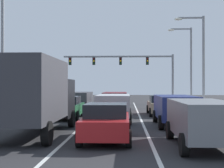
# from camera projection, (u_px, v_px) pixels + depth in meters

# --- Properties ---
(ground_plane) EXTENTS (120.00, 120.00, 0.00)m
(ground_plane) POSITION_uv_depth(u_px,v_px,m) (114.00, 122.00, 19.99)
(ground_plane) COLOR #28282B
(lane_stripe_between_right_lane_and_center_lane) EXTENTS (0.14, 39.26, 0.01)m
(lane_stripe_between_right_lane_and_center_lane) POSITION_uv_depth(u_px,v_px,m) (140.00, 117.00, 23.49)
(lane_stripe_between_right_lane_and_center_lane) COLOR silver
(lane_stripe_between_right_lane_and_center_lane) RESTS_ON ground
(lane_stripe_between_center_lane_and_left_lane) EXTENTS (0.14, 39.26, 0.01)m
(lane_stripe_between_center_lane_and_left_lane) POSITION_uv_depth(u_px,v_px,m) (93.00, 116.00, 23.64)
(lane_stripe_between_center_lane_and_left_lane) COLOR silver
(lane_stripe_between_center_lane_and_left_lane) RESTS_ON ground
(snow_bank_right_shoulder) EXTENTS (1.88, 39.26, 0.72)m
(snow_bank_right_shoulder) POSITION_uv_depth(u_px,v_px,m) (214.00, 112.00, 23.25)
(snow_bank_right_shoulder) COLOR white
(snow_bank_right_shoulder) RESTS_ON ground
(snow_bank_left_shoulder) EXTENTS (1.50, 39.26, 0.48)m
(snow_bank_left_shoulder) POSITION_uv_depth(u_px,v_px,m) (21.00, 113.00, 23.87)
(snow_bank_left_shoulder) COLOR white
(snow_bank_left_shoulder) RESTS_ON ground
(suv_gray_right_lane_nearest) EXTENTS (2.16, 4.90, 1.67)m
(suv_gray_right_lane_nearest) POSITION_uv_depth(u_px,v_px,m) (202.00, 119.00, 11.88)
(suv_gray_right_lane_nearest) COLOR slate
(suv_gray_right_lane_nearest) RESTS_ON ground
(suv_navy_right_lane_second) EXTENTS (2.16, 4.90, 1.67)m
(suv_navy_right_lane_second) POSITION_uv_depth(u_px,v_px,m) (175.00, 108.00, 18.09)
(suv_navy_right_lane_second) COLOR navy
(suv_navy_right_lane_second) RESTS_ON ground
(sedan_tan_right_lane_third) EXTENTS (2.00, 4.50, 1.51)m
(sedan_tan_right_lane_third) POSITION_uv_depth(u_px,v_px,m) (161.00, 105.00, 24.76)
(sedan_tan_right_lane_third) COLOR #937F60
(sedan_tan_right_lane_third) RESTS_ON ground
(sedan_red_center_lane_nearest) EXTENTS (2.00, 4.50, 1.51)m
(sedan_red_center_lane_nearest) POSITION_uv_depth(u_px,v_px,m) (106.00, 122.00, 13.23)
(sedan_red_center_lane_nearest) COLOR maroon
(sedan_red_center_lane_nearest) RESTS_ON ground
(suv_silver_center_lane_second) EXTENTS (2.16, 4.90, 1.67)m
(suv_silver_center_lane_second) POSITION_uv_depth(u_px,v_px,m) (114.00, 105.00, 20.24)
(suv_silver_center_lane_second) COLOR #B7BABF
(suv_silver_center_lane_second) RESTS_ON ground
(suv_maroon_center_lane_third) EXTENTS (2.16, 4.90, 1.67)m
(suv_maroon_center_lane_third) POSITION_uv_depth(u_px,v_px,m) (115.00, 100.00, 27.63)
(suv_maroon_center_lane_third) COLOR maroon
(suv_maroon_center_lane_third) RESTS_ON ground
(box_truck_left_lane_nearest) EXTENTS (2.53, 7.20, 3.36)m
(box_truck_left_lane_nearest) POSITION_uv_depth(u_px,v_px,m) (35.00, 93.00, 14.52)
(box_truck_left_lane_nearest) COLOR black
(box_truck_left_lane_nearest) RESTS_ON ground
(sedan_green_left_lane_second) EXTENTS (2.00, 4.50, 1.51)m
(sedan_green_left_lane_second) POSITION_uv_depth(u_px,v_px,m) (67.00, 107.00, 22.07)
(sedan_green_left_lane_second) COLOR #1E5633
(sedan_green_left_lane_second) RESTS_ON ground
(suv_charcoal_left_lane_third) EXTENTS (2.16, 4.90, 1.67)m
(suv_charcoal_left_lane_third) POSITION_uv_depth(u_px,v_px,m) (79.00, 100.00, 28.53)
(suv_charcoal_left_lane_third) COLOR #38383D
(suv_charcoal_left_lane_third) RESTS_ON ground
(traffic_light_gantry) EXTENTS (14.00, 0.47, 6.20)m
(traffic_light_gantry) POSITION_uv_depth(u_px,v_px,m) (131.00, 65.00, 41.34)
(traffic_light_gantry) COLOR slate
(traffic_light_gantry) RESTS_ON ground
(street_lamp_right_near) EXTENTS (2.66, 0.36, 8.37)m
(street_lamp_right_near) POSITION_uv_depth(u_px,v_px,m) (199.00, 54.00, 28.62)
(street_lamp_right_near) COLOR gray
(street_lamp_right_near) RESTS_ON ground
(street_lamp_right_mid) EXTENTS (2.66, 0.36, 8.62)m
(street_lamp_right_mid) POSITION_uv_depth(u_px,v_px,m) (188.00, 59.00, 35.74)
(street_lamp_right_mid) COLOR gray
(street_lamp_right_mid) RESTS_ON ground
(street_lamp_left_mid) EXTENTS (2.66, 0.36, 9.20)m
(street_lamp_left_mid) POSITION_uv_depth(u_px,v_px,m) (7.00, 40.00, 22.72)
(street_lamp_left_mid) COLOR gray
(street_lamp_left_mid) RESTS_ON ground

